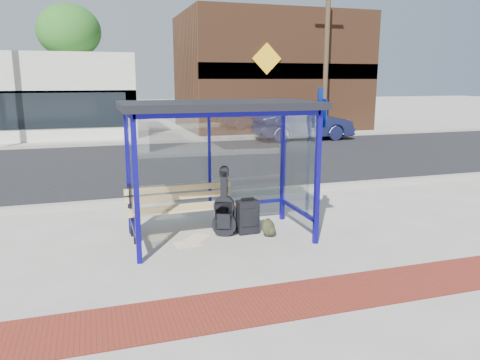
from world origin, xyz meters
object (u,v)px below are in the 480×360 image
object	(u,v)px
fire_hydrant	(347,126)
suitcase	(248,217)
bench	(182,205)
parked_car	(303,124)
guitar_bag	(224,212)
backpack	(269,228)

from	to	relation	value
fire_hydrant	suitcase	bearing A→B (deg)	-126.17
bench	parked_car	distance (m)	14.24
bench	suitcase	bearing A→B (deg)	-19.36
parked_car	suitcase	bearing A→B (deg)	151.13
suitcase	guitar_bag	bearing A→B (deg)	179.94
suitcase	backpack	world-z (taller)	suitcase
guitar_bag	backpack	bearing A→B (deg)	4.09
bench	fire_hydrant	world-z (taller)	bench
backpack	parked_car	bearing A→B (deg)	40.64
bench	parked_car	bearing A→B (deg)	53.77
guitar_bag	backpack	size ratio (longest dim) A/B	3.76
suitcase	parked_car	distance (m)	13.95
guitar_bag	backpack	xyz separation A→B (m)	(0.76, -0.27, -0.29)
suitcase	backpack	size ratio (longest dim) A/B	2.10
guitar_bag	fire_hydrant	bearing A→B (deg)	76.30
guitar_bag	backpack	distance (m)	0.86
suitcase	backpack	xyz separation A→B (m)	(0.31, -0.29, -0.16)
suitcase	fire_hydrant	bearing A→B (deg)	51.82
guitar_bag	suitcase	distance (m)	0.47
backpack	guitar_bag	bearing A→B (deg)	138.57
bench	suitcase	xyz separation A→B (m)	(1.15, -0.35, -0.22)
bench	fire_hydrant	distance (m)	17.31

